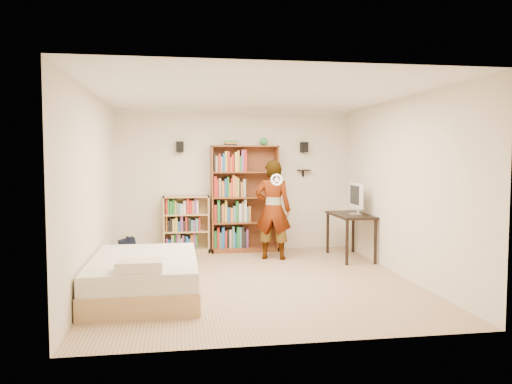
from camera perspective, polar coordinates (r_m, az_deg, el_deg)
The scene contains 14 objects.
ground at distance 7.41m, azimuth -0.16°, elevation -10.10°, with size 4.50×5.00×0.01m, color tan.
room_shell at distance 7.18m, azimuth -0.16°, elevation 3.65°, with size 4.52×5.02×2.71m.
crown_molding at distance 7.23m, azimuth -0.16°, elevation 10.87°, with size 4.50×5.00×0.06m.
speaker_left at distance 9.50m, azimuth -8.69°, elevation 5.13°, with size 0.14×0.12×0.20m, color black.
speaker_right at distance 9.81m, azimuth 5.52°, elevation 5.12°, with size 0.14×0.12×0.20m, color black.
wall_shelf at distance 9.82m, azimuth 5.49°, elevation 2.49°, with size 0.25×0.16×0.03m, color black.
tall_bookshelf at distance 9.53m, azimuth -1.31°, elevation -0.77°, with size 1.28×0.37×2.02m, color brown, non-canonical shape.
low_bookshelf at distance 9.52m, azimuth -7.97°, elevation -3.69°, with size 0.86×0.32×1.08m, color tan, non-canonical shape.
computer_desk at distance 9.09m, azimuth 10.72°, elevation -4.97°, with size 0.59×1.17×0.80m, color black, non-canonical shape.
imac at distance 8.96m, azimuth 11.24°, elevation -0.75°, with size 0.11×0.55×0.55m, color white, non-canonical shape.
daybed at distance 6.77m, azimuth -12.65°, elevation -8.84°, with size 1.37×2.11×0.62m, color white, non-canonical shape.
person at distance 8.81m, azimuth 1.95°, elevation -2.05°, with size 0.64×0.42×1.75m, color black.
wii_wheel at distance 8.44m, azimuth 2.37°, elevation 1.40°, with size 0.21×0.21×0.04m, color white.
navy_bag at distance 9.04m, azimuth -14.37°, elevation -6.32°, with size 0.30×0.20×0.41m, color black, non-canonical shape.
Camera 1 is at (-1.10, -7.10, 1.80)m, focal length 35.00 mm.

